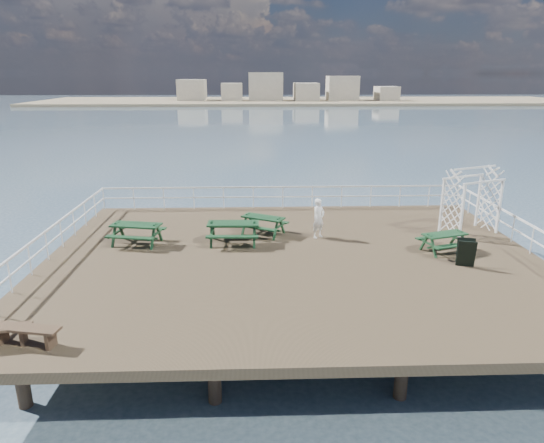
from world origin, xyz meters
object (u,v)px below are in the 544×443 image
at_px(picnic_table_b, 263,221).
at_px(trellis_arbor, 471,204).
at_px(person, 319,218).
at_px(picnic_table_d, 136,230).
at_px(flat_bench_near, 25,332).
at_px(picnic_table_a, 233,228).
at_px(picnic_table_c, 444,238).

bearing_deg(picnic_table_b, trellis_arbor, 28.21).
bearing_deg(person, trellis_arbor, -33.91).
height_order(picnic_table_d, trellis_arbor, trellis_arbor).
xyz_separation_m(picnic_table_b, trellis_arbor, (8.66, -0.08, 0.70)).
height_order(flat_bench_near, trellis_arbor, trellis_arbor).
bearing_deg(trellis_arbor, picnic_table_d, 161.68).
distance_m(picnic_table_d, flat_bench_near, 7.49).
distance_m(picnic_table_a, picnic_table_c, 8.05).
relative_size(picnic_table_a, person, 1.26).
xyz_separation_m(picnic_table_c, flat_bench_near, (-12.75, -6.16, -0.14)).
height_order(picnic_table_a, picnic_table_d, picnic_table_a).
relative_size(trellis_arbor, person, 1.73).
distance_m(picnic_table_a, trellis_arbor, 9.92).
distance_m(picnic_table_c, flat_bench_near, 14.16).
distance_m(picnic_table_c, trellis_arbor, 3.03).
distance_m(picnic_table_b, person, 2.32).
bearing_deg(picnic_table_c, flat_bench_near, -172.24).
distance_m(picnic_table_b, picnic_table_d, 5.10).
bearing_deg(person, picnic_table_d, 146.79).
height_order(picnic_table_c, picnic_table_d, picnic_table_d).
xyz_separation_m(picnic_table_c, person, (-4.52, 1.82, 0.29)).
bearing_deg(picnic_table_d, picnic_table_b, 23.21).
bearing_deg(picnic_table_b, person, 16.03).
bearing_deg(picnic_table_c, picnic_table_d, 155.87).
xyz_separation_m(picnic_table_b, flat_bench_near, (-5.98, -8.49, -0.17)).
height_order(flat_bench_near, person, person).
bearing_deg(picnic_table_c, picnic_table_a, 153.41).
bearing_deg(picnic_table_d, picnic_table_a, 10.17).
relative_size(picnic_table_a, trellis_arbor, 0.73).
bearing_deg(picnic_table_c, person, 140.00).
bearing_deg(picnic_table_d, picnic_table_c, 4.93).
height_order(picnic_table_b, trellis_arbor, trellis_arbor).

